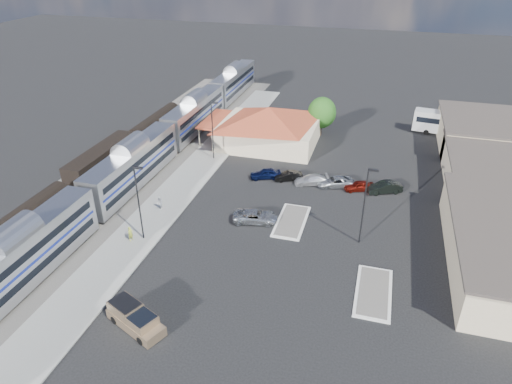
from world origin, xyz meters
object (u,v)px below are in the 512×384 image
(suv, at_px, (255,216))
(coach_bus, at_px, (451,123))
(pickup_truck, at_px, (135,319))
(station_depot, at_px, (269,126))

(suv, xyz_separation_m, coach_bus, (24.10, 35.15, 1.50))
(coach_bus, bearing_deg, pickup_truck, 158.72)
(coach_bus, bearing_deg, suv, 152.74)
(station_depot, height_order, pickup_truck, station_depot)
(coach_bus, bearing_deg, station_depot, 119.97)
(pickup_truck, bearing_deg, station_depot, 22.97)
(station_depot, relative_size, pickup_truck, 3.06)
(pickup_truck, distance_m, coach_bus, 61.43)
(station_depot, distance_m, coach_bus, 30.99)
(suv, bearing_deg, coach_bus, -46.25)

